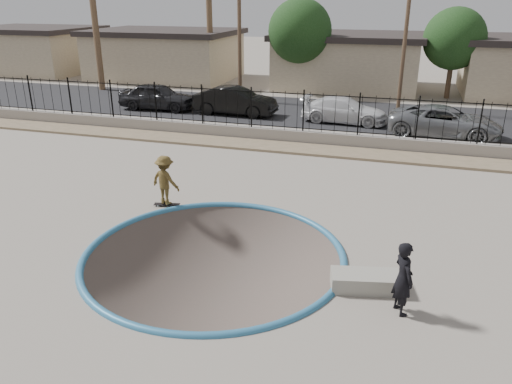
{
  "coord_description": "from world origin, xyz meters",
  "views": [
    {
      "loc": [
        4.48,
        -11.91,
        6.43
      ],
      "look_at": [
        0.25,
        2.0,
        0.7
      ],
      "focal_mm": 35.0,
      "sensor_mm": 36.0,
      "label": 1
    }
  ],
  "objects": [
    {
      "name": "car_b",
      "position": [
        -4.95,
        15.0,
        0.82
      ],
      "size": [
        4.8,
        1.82,
        1.56
      ],
      "primitive_type": "imported",
      "rotation": [
        0.0,
        0.0,
        1.54
      ],
      "color": "black",
      "rests_on": "street"
    },
    {
      "name": "utility_pole_mid",
      "position": [
        4.0,
        19.0,
        4.96
      ],
      "size": [
        1.7,
        0.24,
        9.5
      ],
      "color": "#473323",
      "rests_on": "ground"
    },
    {
      "name": "videographer",
      "position": [
        4.81,
        -2.21,
        0.84
      ],
      "size": [
        0.66,
        0.73,
        1.68
      ],
      "primitive_type": "imported",
      "rotation": [
        0.0,
        0.0,
        2.1
      ],
      "color": "black",
      "rests_on": "ground"
    },
    {
      "name": "street_tree_left",
      "position": [
        -3.0,
        23.0,
        4.19
      ],
      "size": [
        4.32,
        4.32,
        6.36
      ],
      "color": "#473323",
      "rests_on": "ground"
    },
    {
      "name": "skateboard",
      "position": [
        -2.7,
        1.65,
        0.06
      ],
      "size": [
        0.87,
        0.39,
        0.07
      ],
      "rotation": [
        0.0,
        0.0,
        0.22
      ],
      "color": "black",
      "rests_on": "ground"
    },
    {
      "name": "fence",
      "position": [
        0.0,
        10.3,
        1.5
      ],
      "size": [
        40.0,
        0.04,
        1.8
      ],
      "color": "black",
      "rests_on": "retaining_wall"
    },
    {
      "name": "bowl_pit",
      "position": [
        0.0,
        -1.0,
        0.0
      ],
      "size": [
        6.84,
        6.84,
        1.8
      ],
      "primitive_type": null,
      "color": "#4D423B",
      "rests_on": "ground"
    },
    {
      "name": "car_c",
      "position": [
        1.31,
        14.87,
        0.7
      ],
      "size": [
        4.72,
        2.2,
        1.33
      ],
      "primitive_type": "imported",
      "rotation": [
        0.0,
        0.0,
        1.5
      ],
      "color": "white",
      "rests_on": "street"
    },
    {
      "name": "car_a",
      "position": [
        -9.88,
        15.0,
        0.81
      ],
      "size": [
        4.64,
        2.04,
        1.55
      ],
      "primitive_type": "imported",
      "rotation": [
        0.0,
        0.0,
        1.62
      ],
      "color": "black",
      "rests_on": "street"
    },
    {
      "name": "house_west_far",
      "position": [
        -28.0,
        26.5,
        1.97
      ],
      "size": [
        10.6,
        8.6,
        3.9
      ],
      "color": "tan",
      "rests_on": "ground"
    },
    {
      "name": "rock_strip",
      "position": [
        0.0,
        9.2,
        0.06
      ],
      "size": [
        42.0,
        1.6,
        0.11
      ],
      "primitive_type": "cube",
      "color": "#977F63",
      "rests_on": "ground"
    },
    {
      "name": "utility_pole_left",
      "position": [
        -6.0,
        19.0,
        4.7
      ],
      "size": [
        1.7,
        0.24,
        9.0
      ],
      "color": "#473323",
      "rests_on": "ground"
    },
    {
      "name": "retaining_wall",
      "position": [
        0.0,
        10.3,
        0.3
      ],
      "size": [
        42.0,
        0.45,
        0.6
      ],
      "primitive_type": "cube",
      "color": "gray",
      "rests_on": "ground"
    },
    {
      "name": "house_center",
      "position": [
        0.0,
        26.5,
        1.97
      ],
      "size": [
        10.6,
        8.6,
        3.9
      ],
      "color": "tan",
      "rests_on": "ground"
    },
    {
      "name": "street_tree_mid",
      "position": [
        7.0,
        24.0,
        3.84
      ],
      "size": [
        3.96,
        3.96,
        5.83
      ],
      "color": "#473323",
      "rests_on": "ground"
    },
    {
      "name": "street",
      "position": [
        0.0,
        17.0,
        0.02
      ],
      "size": [
        90.0,
        8.0,
        0.04
      ],
      "primitive_type": "cube",
      "color": "black",
      "rests_on": "ground"
    },
    {
      "name": "car_d",
      "position": [
        6.33,
        13.4,
        0.77
      ],
      "size": [
        5.51,
        2.93,
        1.48
      ],
      "primitive_type": "imported",
      "rotation": [
        0.0,
        0.0,
        1.48
      ],
      "color": "gray",
      "rests_on": "street"
    },
    {
      "name": "concrete_ledge",
      "position": [
        4.0,
        -1.5,
        0.2
      ],
      "size": [
        1.71,
        1.03,
        0.4
      ],
      "primitive_type": "cube",
      "rotation": [
        0.0,
        0.0,
        0.22
      ],
      "color": "gray",
      "rests_on": "ground"
    },
    {
      "name": "skater",
      "position": [
        -2.7,
        1.65,
        0.81
      ],
      "size": [
        1.16,
        0.85,
        1.62
      ],
      "primitive_type": "imported",
      "rotation": [
        0.0,
        0.0,
        2.89
      ],
      "color": "brown",
      "rests_on": "ground"
    },
    {
      "name": "ground",
      "position": [
        0.0,
        12.0,
        -1.1
      ],
      "size": [
        120.0,
        120.0,
        2.2
      ],
      "primitive_type": "cube",
      "color": "gray",
      "rests_on": "ground"
    },
    {
      "name": "coping_ring",
      "position": [
        0.0,
        -1.0,
        0.0
      ],
      "size": [
        7.04,
        7.04,
        0.2
      ],
      "primitive_type": "torus",
      "color": "teal",
      "rests_on": "ground"
    },
    {
      "name": "house_west",
      "position": [
        -15.0,
        26.5,
        1.97
      ],
      "size": [
        11.6,
        8.6,
        3.9
      ],
      "color": "tan",
      "rests_on": "ground"
    }
  ]
}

